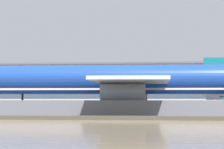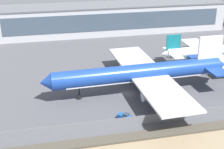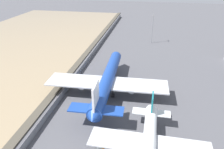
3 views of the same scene
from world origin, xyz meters
name	(u,v)px [view 1 (image 1 of 3)]	position (x,y,z in m)	size (l,w,h in m)	color
ground_plane	(101,115)	(0.00, 0.00, 0.00)	(500.00, 500.00, 0.00)	#4C4C51
shoreline_seawall	(80,118)	(0.00, -20.50, 0.25)	(320.00, 3.00, 0.50)	#474238
perimeter_fence	(85,109)	(0.00, -16.00, 1.24)	(280.00, 0.10, 2.47)	slate
cargo_jet_blue	(126,81)	(4.12, 0.23, 5.69)	(53.35, 45.86, 14.92)	#193D93
baggage_tug	(60,112)	(-4.14, -13.03, 0.81)	(3.31, 3.46, 1.80)	#19519E
terminal_building	(164,86)	(9.72, 63.12, 6.41)	(104.15, 17.29, 12.80)	#B2B2B7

